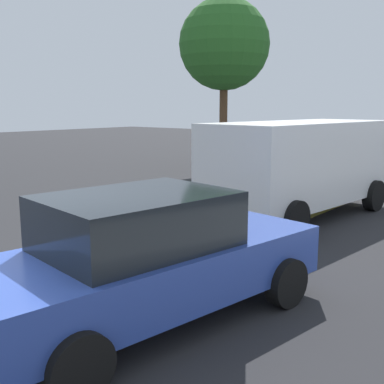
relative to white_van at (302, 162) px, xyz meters
The scene contains 5 objects.
ground_plane 7.60m from the white_van, behind, with size 80.00×80.00×0.00m, color #262628.
lane_marking_centre 4.67m from the white_van, behind, with size 28.00×0.16×0.01m, color #E0D14C.
white_van is the anchor object (origin of this frame).
car_blue_approaching 6.39m from the white_van, 169.55° to the right, with size 4.57×2.46×1.57m.
tree_left_verge 9.25m from the white_van, 47.85° to the left, with size 3.57×3.57×6.73m.
Camera 1 is at (-2.62, -4.69, 2.55)m, focal length 44.42 mm.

